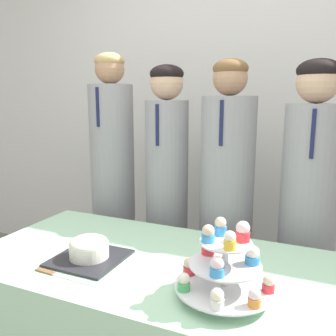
{
  "coord_description": "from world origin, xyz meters",
  "views": [
    {
      "loc": [
        0.58,
        -0.81,
        1.36
      ],
      "look_at": [
        0.03,
        0.42,
        1.1
      ],
      "focal_mm": 38.0,
      "sensor_mm": 36.0,
      "label": 1
    }
  ],
  "objects_px": {
    "student_3": "(307,223)",
    "student_0": "(113,193)",
    "round_cake": "(89,249)",
    "student_1": "(167,203)",
    "cupcake_stand": "(225,265)",
    "cake_knife": "(56,275)",
    "student_2": "(226,214)"
  },
  "relations": [
    {
      "from": "student_3",
      "to": "student_0",
      "type": "bearing_deg",
      "value": 180.0
    },
    {
      "from": "round_cake",
      "to": "student_1",
      "type": "distance_m",
      "value": 0.73
    },
    {
      "from": "round_cake",
      "to": "cupcake_stand",
      "type": "xyz_separation_m",
      "value": [
        0.57,
        -0.05,
        0.07
      ]
    },
    {
      "from": "cake_knife",
      "to": "student_3",
      "type": "height_order",
      "value": "student_3"
    },
    {
      "from": "student_0",
      "to": "student_2",
      "type": "height_order",
      "value": "student_0"
    },
    {
      "from": "cupcake_stand",
      "to": "student_0",
      "type": "relative_size",
      "value": 0.2
    },
    {
      "from": "student_1",
      "to": "student_2",
      "type": "xyz_separation_m",
      "value": [
        0.35,
        0.0,
        -0.02
      ]
    },
    {
      "from": "cake_knife",
      "to": "student_1",
      "type": "height_order",
      "value": "student_1"
    },
    {
      "from": "round_cake",
      "to": "cupcake_stand",
      "type": "height_order",
      "value": "cupcake_stand"
    },
    {
      "from": "round_cake",
      "to": "student_2",
      "type": "height_order",
      "value": "student_2"
    },
    {
      "from": "round_cake",
      "to": "student_3",
      "type": "height_order",
      "value": "student_3"
    },
    {
      "from": "student_1",
      "to": "student_3",
      "type": "distance_m",
      "value": 0.77
    },
    {
      "from": "student_1",
      "to": "student_3",
      "type": "height_order",
      "value": "student_1"
    },
    {
      "from": "round_cake",
      "to": "student_1",
      "type": "bearing_deg",
      "value": 88.83
    },
    {
      "from": "student_1",
      "to": "student_2",
      "type": "relative_size",
      "value": 0.99
    },
    {
      "from": "student_0",
      "to": "student_2",
      "type": "distance_m",
      "value": 0.72
    },
    {
      "from": "student_0",
      "to": "student_2",
      "type": "xyz_separation_m",
      "value": [
        0.72,
        0.0,
        -0.04
      ]
    },
    {
      "from": "cupcake_stand",
      "to": "cake_knife",
      "type": "bearing_deg",
      "value": -169.78
    },
    {
      "from": "round_cake",
      "to": "cake_knife",
      "type": "xyz_separation_m",
      "value": [
        -0.03,
        -0.16,
        -0.04
      ]
    },
    {
      "from": "cupcake_stand",
      "to": "student_1",
      "type": "relative_size",
      "value": 0.21
    },
    {
      "from": "round_cake",
      "to": "student_1",
      "type": "relative_size",
      "value": 0.17
    },
    {
      "from": "student_0",
      "to": "round_cake",
      "type": "bearing_deg",
      "value": -64.41
    },
    {
      "from": "cake_knife",
      "to": "cupcake_stand",
      "type": "distance_m",
      "value": 0.62
    },
    {
      "from": "student_3",
      "to": "cake_knife",
      "type": "bearing_deg",
      "value": -132.51
    },
    {
      "from": "cupcake_stand",
      "to": "round_cake",
      "type": "bearing_deg",
      "value": 175.06
    },
    {
      "from": "cake_knife",
      "to": "student_1",
      "type": "xyz_separation_m",
      "value": [
        0.05,
        0.89,
        0.03
      ]
    },
    {
      "from": "round_cake",
      "to": "student_1",
      "type": "height_order",
      "value": "student_1"
    },
    {
      "from": "student_2",
      "to": "student_3",
      "type": "relative_size",
      "value": 1.01
    },
    {
      "from": "cupcake_stand",
      "to": "student_2",
      "type": "relative_size",
      "value": 0.21
    },
    {
      "from": "cake_knife",
      "to": "student_0",
      "type": "bearing_deg",
      "value": 112.04
    },
    {
      "from": "student_0",
      "to": "cupcake_stand",
      "type": "bearing_deg",
      "value": -40.37
    },
    {
      "from": "cupcake_stand",
      "to": "student_0",
      "type": "bearing_deg",
      "value": 139.63
    }
  ]
}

